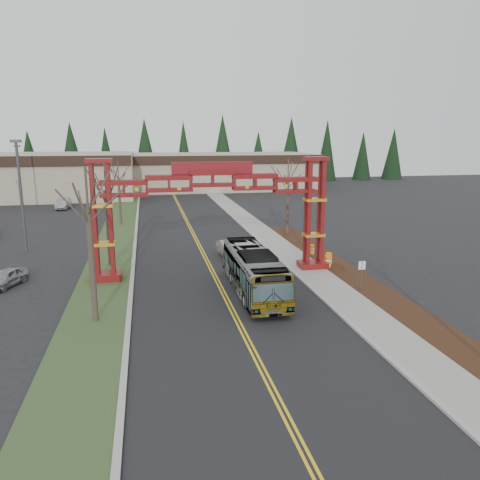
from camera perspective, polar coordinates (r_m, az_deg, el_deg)
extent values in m
plane|color=black|center=(19.94, 4.63, -18.94)|extent=(200.00, 200.00, 0.00)
cube|color=black|center=(42.88, -4.55, -1.56)|extent=(12.00, 110.00, 0.02)
cube|color=yellow|center=(42.86, -4.71, -1.55)|extent=(0.12, 100.00, 0.01)
cube|color=yellow|center=(42.89, -4.39, -1.53)|extent=(0.12, 100.00, 0.01)
cube|color=#A7A6A1|center=(43.98, 3.43, -1.10)|extent=(0.30, 110.00, 0.15)
cube|color=gray|center=(44.37, 5.24, -1.01)|extent=(2.60, 110.00, 0.14)
cube|color=black|center=(32.02, 17.49, -6.93)|extent=(2.60, 50.00, 0.12)
cube|color=#344D26|center=(42.72, -15.27, -1.98)|extent=(4.00, 110.00, 0.08)
cube|color=#A7A6A1|center=(42.61, -12.79, -1.84)|extent=(0.30, 110.00, 0.15)
cube|color=#62110C|center=(35.91, -15.99, -4.32)|extent=(2.20, 1.60, 0.60)
cube|color=#62110C|center=(34.66, -17.36, 2.30)|extent=(0.28, 0.28, 8.00)
cube|color=#62110C|center=(34.56, -15.55, 2.39)|extent=(0.28, 0.28, 8.00)
cube|color=#62110C|center=(35.35, -17.25, 2.50)|extent=(0.28, 0.28, 8.00)
cube|color=#62110C|center=(35.25, -15.47, 2.58)|extent=(0.28, 0.28, 8.00)
cube|color=gold|center=(35.29, -16.23, -0.43)|extent=(1.60, 1.10, 0.22)
cube|color=gold|center=(34.80, -16.51, 4.07)|extent=(1.60, 1.10, 0.22)
cube|color=#62110C|center=(34.51, -16.83, 9.24)|extent=(1.80, 1.20, 0.30)
cube|color=#62110C|center=(38.01, 8.82, -3.06)|extent=(2.20, 1.60, 0.60)
cube|color=#62110C|center=(36.59, 8.43, 3.25)|extent=(0.28, 0.28, 8.00)
cube|color=#62110C|center=(36.97, 10.03, 3.29)|extent=(0.28, 0.28, 8.00)
cube|color=#62110C|center=(37.24, 8.06, 3.42)|extent=(0.28, 0.28, 8.00)
cube|color=#62110C|center=(37.61, 9.65, 3.46)|extent=(0.28, 0.28, 8.00)
cube|color=gold|center=(37.42, 8.95, 0.63)|extent=(1.60, 1.10, 0.22)
cube|color=gold|center=(36.95, 9.10, 4.89)|extent=(1.60, 1.10, 0.22)
cube|color=#62110C|center=(36.68, 9.27, 9.77)|extent=(1.80, 1.20, 0.30)
cube|color=#62110C|center=(34.78, -3.36, 7.70)|extent=(16.00, 0.90, 1.00)
cube|color=#62110C|center=(34.87, -3.34, 6.23)|extent=(16.00, 0.90, 0.60)
cube|color=maroon|center=(34.73, -3.38, 8.77)|extent=(6.00, 0.25, 0.90)
cube|color=tan|center=(97.70, -2.62, 8.42)|extent=(38.00, 20.00, 7.00)
cube|color=black|center=(87.59, -1.62, 9.73)|extent=(38.00, 0.40, 1.60)
cone|color=black|center=(111.17, -24.52, 9.37)|extent=(5.60, 5.60, 13.00)
cylinder|color=#382D26|center=(111.51, -24.25, 6.46)|extent=(0.80, 0.80, 1.60)
cone|color=black|center=(109.59, -20.13, 9.70)|extent=(5.60, 5.60, 13.00)
cylinder|color=#382D26|center=(109.94, -19.91, 6.74)|extent=(0.80, 0.80, 1.60)
cone|color=black|center=(108.67, -15.64, 9.98)|extent=(5.60, 5.60, 13.00)
cylinder|color=#382D26|center=(109.02, -15.46, 6.99)|extent=(0.80, 0.80, 1.60)
cone|color=black|center=(108.40, -11.08, 10.20)|extent=(5.60, 5.60, 13.00)
cylinder|color=#382D26|center=(108.75, -10.96, 7.20)|extent=(0.80, 0.80, 1.60)
cone|color=black|center=(108.80, -6.53, 10.35)|extent=(5.60, 5.60, 13.00)
cylinder|color=#382D26|center=(109.15, -6.46, 7.36)|extent=(0.80, 0.80, 1.60)
cone|color=black|center=(109.85, -2.04, 10.44)|extent=(5.60, 5.60, 13.00)
cylinder|color=#382D26|center=(110.20, -2.02, 7.48)|extent=(0.80, 0.80, 1.60)
cone|color=black|center=(111.55, 2.35, 10.47)|extent=(5.60, 5.60, 13.00)
cylinder|color=#382D26|center=(111.89, 2.32, 7.55)|extent=(0.80, 0.80, 1.60)
cone|color=black|center=(113.85, 6.58, 10.44)|extent=(5.60, 5.60, 13.00)
cylinder|color=#382D26|center=(114.19, 6.50, 7.58)|extent=(0.80, 0.80, 1.60)
cone|color=black|center=(116.73, 10.62, 10.36)|extent=(5.60, 5.60, 13.00)
cylinder|color=#382D26|center=(117.06, 10.51, 7.57)|extent=(0.80, 0.80, 1.60)
cone|color=black|center=(120.15, 14.44, 10.24)|extent=(5.60, 5.60, 13.00)
cylinder|color=#382D26|center=(120.47, 14.30, 7.53)|extent=(0.80, 0.80, 1.60)
cone|color=black|center=(124.05, 18.04, 10.08)|extent=(5.60, 5.60, 13.00)
cylinder|color=#382D26|center=(124.36, 17.86, 7.46)|extent=(0.80, 0.80, 1.60)
imported|color=#A4A6AB|center=(31.64, 1.66, -3.84)|extent=(2.62, 10.77, 2.99)
imported|color=#A5A8AD|center=(41.17, -1.32, -1.13)|extent=(1.84, 4.35, 1.40)
imported|color=#95969C|center=(37.06, -26.64, -4.14)|extent=(2.73, 3.98, 1.26)
imported|color=#919498|center=(73.63, -20.75, 4.16)|extent=(1.77, 4.68, 1.52)
cylinder|color=#382D26|center=(27.52, -17.59, -3.13)|extent=(0.35, 0.35, 6.51)
cylinder|color=#382D26|center=(26.72, -18.20, 5.87)|extent=(0.13, 0.13, 2.38)
cylinder|color=#382D26|center=(39.43, -15.77, 1.36)|extent=(0.35, 0.35, 6.20)
cylinder|color=#382D26|center=(38.88, -16.13, 7.44)|extent=(0.13, 0.13, 2.41)
cylinder|color=#382D26|center=(57.81, -14.44, 4.59)|extent=(0.30, 0.30, 5.69)
cylinder|color=#382D26|center=(57.44, -14.65, 8.32)|extent=(0.11, 0.11, 2.05)
cylinder|color=#382D26|center=(50.69, 5.80, 3.99)|extent=(0.33, 0.33, 5.91)
cylinder|color=#382D26|center=(50.26, 5.90, 8.50)|extent=(0.13, 0.13, 2.29)
cylinder|color=#3F3F44|center=(46.40, -25.09, 4.58)|extent=(0.22, 0.22, 9.90)
cube|color=#3F3F44|center=(46.08, -25.68, 10.81)|extent=(0.88, 0.44, 0.27)
cylinder|color=#3F3F44|center=(74.65, -25.21, 6.79)|extent=(0.20, 0.20, 9.01)
cube|color=#3F3F44|center=(74.43, -25.54, 10.31)|extent=(0.80, 0.40, 0.25)
cylinder|color=#3F3F44|center=(33.05, 14.58, -4.31)|extent=(0.06, 0.06, 2.13)
cube|color=white|center=(32.84, 14.65, -3.01)|extent=(0.49, 0.07, 0.58)
cylinder|color=orange|center=(38.28, 10.63, -2.66)|extent=(0.55, 0.55, 1.05)
cylinder|color=white|center=(38.24, 10.64, -2.43)|extent=(0.57, 0.57, 0.13)
cylinder|color=white|center=(38.32, 10.62, -2.89)|extent=(0.57, 0.57, 0.13)
cylinder|color=orange|center=(39.17, 10.73, -2.31)|extent=(0.55, 0.55, 1.06)
cylinder|color=white|center=(39.13, 10.74, -2.09)|extent=(0.57, 0.57, 0.13)
cylinder|color=white|center=(39.21, 10.72, -2.54)|extent=(0.57, 0.57, 0.13)
cylinder|color=orange|center=(42.08, 8.67, -1.26)|extent=(0.51, 0.51, 0.99)
cylinder|color=white|center=(42.05, 8.67, -1.06)|extent=(0.53, 0.53, 0.12)
cylinder|color=white|center=(42.12, 8.66, -1.45)|extent=(0.53, 0.53, 0.12)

